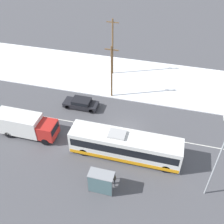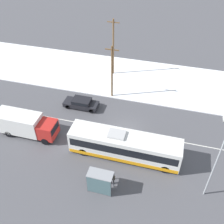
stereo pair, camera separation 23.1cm
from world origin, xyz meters
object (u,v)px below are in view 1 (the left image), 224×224
(utility_pole_roadside, at_px, (112,72))
(utility_pole_snowlot, at_px, (113,47))
(box_truck, at_px, (25,124))
(sedan_car, at_px, (81,103))
(streetlamp, at_px, (218,155))
(bus_shelter, at_px, (101,181))
(city_bus, at_px, (125,146))
(pedestrian_at_stop, at_px, (113,178))

(utility_pole_roadside, bearing_deg, utility_pole_snowlot, 103.33)
(box_truck, xyz_separation_m, utility_pole_snowlot, (6.42, 15.80, 3.04))
(sedan_car, distance_m, utility_pole_snowlot, 10.29)
(streetlamp, bearing_deg, utility_pole_roadside, 135.40)
(bus_shelter, distance_m, utility_pole_roadside, 15.72)
(city_bus, relative_size, utility_pole_roadside, 1.55)
(box_truck, bearing_deg, streetlamp, -7.12)
(city_bus, distance_m, streetlamp, 9.50)
(city_bus, xyz_separation_m, sedan_car, (-7.45, 6.71, -0.79))
(streetlamp, relative_size, utility_pole_roadside, 1.06)
(streetlamp, xyz_separation_m, utility_pole_snowlot, (-14.06, 18.35, -0.43))
(city_bus, bearing_deg, streetlamp, -15.17)
(sedan_car, bearing_deg, bus_shelter, 117.89)
(streetlamp, xyz_separation_m, utility_pole_roadside, (-12.67, 12.50, -1.01))
(pedestrian_at_stop, relative_size, utility_pole_snowlot, 0.18)
(sedan_car, relative_size, utility_pole_roadside, 0.60)
(utility_pole_snowlot, bearing_deg, pedestrian_at_stop, -75.24)
(bus_shelter, height_order, streetlamp, streetlamp)
(city_bus, relative_size, streetlamp, 1.46)
(sedan_car, height_order, bus_shelter, bus_shelter)
(box_truck, distance_m, utility_pole_snowlot, 17.32)
(bus_shelter, bearing_deg, streetlamp, 15.83)
(city_bus, bearing_deg, box_truck, 178.80)
(box_truck, height_order, bus_shelter, box_truck)
(box_truck, xyz_separation_m, sedan_car, (4.51, 6.46, -0.85))
(sedan_car, bearing_deg, utility_pole_roadside, -133.39)
(city_bus, height_order, bus_shelter, city_bus)
(box_truck, xyz_separation_m, streetlamp, (20.48, -2.56, 3.47))
(city_bus, height_order, utility_pole_snowlot, utility_pole_snowlot)
(box_truck, relative_size, sedan_car, 1.57)
(sedan_car, height_order, pedestrian_at_stop, pedestrian_at_stop)
(sedan_car, xyz_separation_m, utility_pole_roadside, (3.29, 3.48, 3.30))
(city_bus, distance_m, sedan_car, 10.06)
(utility_pole_roadside, relative_size, utility_pole_snowlot, 0.87)
(city_bus, xyz_separation_m, box_truck, (-11.96, 0.25, 0.06))
(bus_shelter, height_order, utility_pole_snowlot, utility_pole_snowlot)
(utility_pole_roadside, bearing_deg, streetlamp, -44.60)
(bus_shelter, xyz_separation_m, utility_pole_roadside, (-2.94, 15.26, 2.38))
(utility_pole_roadside, bearing_deg, sedan_car, -133.39)
(pedestrian_at_stop, xyz_separation_m, utility_pole_roadside, (-3.87, 14.09, 3.09))
(city_bus, bearing_deg, utility_pole_roadside, 112.20)
(city_bus, xyz_separation_m, streetlamp, (8.52, -2.31, 3.53))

